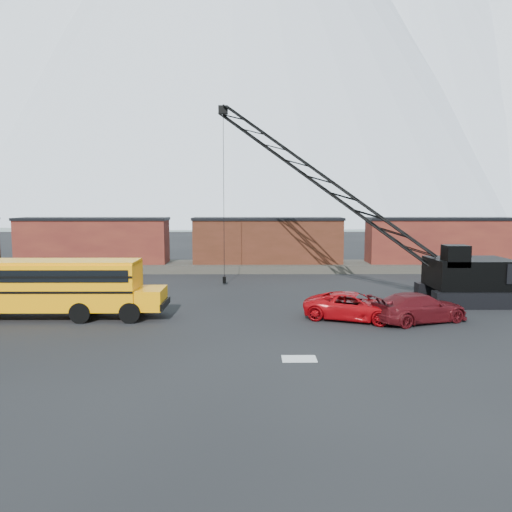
# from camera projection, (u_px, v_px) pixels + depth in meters

# --- Properties ---
(ground) EXTENTS (160.00, 160.00, 0.00)m
(ground) POSITION_uv_depth(u_px,v_px,m) (281.00, 333.00, 24.19)
(ground) COLOR black
(ground) RESTS_ON ground
(mountain_ridge) EXTENTS (800.00, 340.00, 240.00)m
(mountain_ridge) POSITION_uv_depth(u_px,v_px,m) (265.00, 55.00, 295.10)
(mountain_ridge) COLOR silver
(mountain_ridge) RESTS_ON ground
(gravel_berm) EXTENTS (120.00, 5.00, 0.70)m
(gravel_berm) POSITION_uv_depth(u_px,v_px,m) (268.00, 267.00, 46.02)
(gravel_berm) COLOR #48433B
(gravel_berm) RESTS_ON ground
(boxcar_west_near) EXTENTS (13.70, 3.10, 4.17)m
(boxcar_west_near) POSITION_uv_depth(u_px,v_px,m) (93.00, 241.00, 45.64)
(boxcar_west_near) COLOR #4A1815
(boxcar_west_near) RESTS_ON gravel_berm
(boxcar_mid) EXTENTS (13.70, 3.10, 4.17)m
(boxcar_mid) POSITION_uv_depth(u_px,v_px,m) (268.00, 240.00, 45.75)
(boxcar_mid) COLOR #4F2316
(boxcar_mid) RESTS_ON gravel_berm
(boxcar_east_near) EXTENTS (13.70, 3.10, 4.17)m
(boxcar_east_near) POSITION_uv_depth(u_px,v_px,m) (441.00, 240.00, 45.86)
(boxcar_east_near) COLOR #4A1815
(boxcar_east_near) RESTS_ON gravel_berm
(snow_patch) EXTENTS (1.40, 0.90, 0.02)m
(snow_patch) POSITION_uv_depth(u_px,v_px,m) (299.00, 359.00, 20.21)
(snow_patch) COLOR silver
(snow_patch) RESTS_ON ground
(school_bus) EXTENTS (11.65, 2.65, 3.19)m
(school_bus) POSITION_uv_depth(u_px,v_px,m) (52.00, 286.00, 27.06)
(school_bus) COLOR #FA9905
(school_bus) RESTS_ON ground
(red_pickup) EXTENTS (5.79, 4.16, 1.47)m
(red_pickup) POSITION_uv_depth(u_px,v_px,m) (354.00, 306.00, 26.83)
(red_pickup) COLOR #B0080F
(red_pickup) RESTS_ON ground
(maroon_suv) EXTENTS (5.77, 3.90, 1.55)m
(maroon_suv) POSITION_uv_depth(u_px,v_px,m) (419.00, 308.00, 26.31)
(maroon_suv) COLOR #510E13
(maroon_suv) RESTS_ON ground
(crawler_crane) EXTENTS (18.99, 9.59, 13.57)m
(crawler_crane) POSITION_uv_depth(u_px,v_px,m) (325.00, 183.00, 33.97)
(crawler_crane) COLOR black
(crawler_crane) RESTS_ON ground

